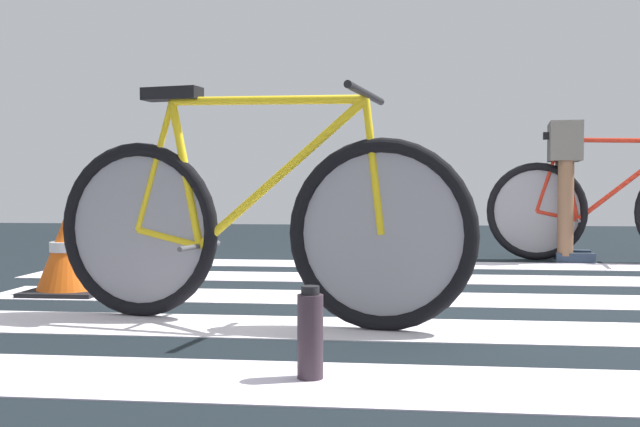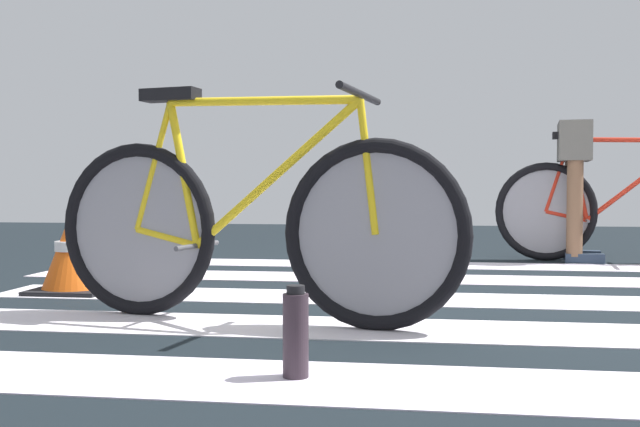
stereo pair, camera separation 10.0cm
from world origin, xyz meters
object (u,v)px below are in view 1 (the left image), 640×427
at_px(bicycle_1_of_2, 252,225).
at_px(bicycle_2_of_2, 610,208).
at_px(traffic_cone, 68,253).
at_px(water_bottle, 310,335).
at_px(cyclist_2_of_2, 565,171).

height_order(bicycle_1_of_2, bicycle_2_of_2, same).
relative_size(bicycle_2_of_2, traffic_cone, 4.01).
bearing_deg(bicycle_2_of_2, water_bottle, -109.40).
bearing_deg(traffic_cone, water_bottle, -46.49).
distance_m(bicycle_2_of_2, traffic_cone, 3.68).
bearing_deg(traffic_cone, cyclist_2_of_2, 34.37).
height_order(bicycle_1_of_2, traffic_cone, bicycle_1_of_2).
xyz_separation_m(bicycle_1_of_2, bicycle_2_of_2, (2.08, 2.57, 0.00)).
bearing_deg(cyclist_2_of_2, traffic_cone, -137.59).
bearing_deg(bicycle_1_of_2, water_bottle, -56.80).
height_order(bicycle_2_of_2, water_bottle, bicycle_2_of_2).
distance_m(bicycle_1_of_2, traffic_cone, 1.28).
bearing_deg(bicycle_1_of_2, traffic_cone, 158.93).
relative_size(bicycle_2_of_2, cyclist_2_of_2, 1.72).
relative_size(bicycle_1_of_2, traffic_cone, 3.98).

